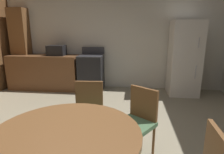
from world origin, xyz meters
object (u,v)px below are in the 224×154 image
oven_range (91,73)px  chair_northeast (138,119)px  microwave (57,50)px  chair_north (88,110)px  refrigerator (184,59)px  dining_table (66,149)px

oven_range → chair_northeast: size_ratio=1.26×
microwave → chair_north: size_ratio=0.51×
refrigerator → chair_northeast: bearing=-114.2°
oven_range → dining_table: 3.44m
refrigerator → chair_north: bearing=-127.6°
refrigerator → dining_table: bearing=-117.4°
refrigerator → dining_table: (-1.73, -3.34, -0.28)m
chair_north → dining_table: bearing=0.0°
oven_range → chair_north: oven_range is taller
microwave → chair_north: (1.39, -2.38, -0.53)m
refrigerator → microwave: (-3.19, 0.05, 0.15)m
microwave → oven_range: bearing=0.2°
dining_table → oven_range: bearing=99.3°
refrigerator → microwave: 3.19m
chair_northeast → refrigerator: bearing=-168.1°
oven_range → refrigerator: 2.32m
oven_range → dining_table: size_ratio=0.91×
chair_north → chair_northeast: bearing=70.1°
microwave → chair_northeast: bearing=-51.5°
dining_table → chair_north: 1.01m
refrigerator → chair_northeast: refrigerator is taller
microwave → dining_table: 3.71m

